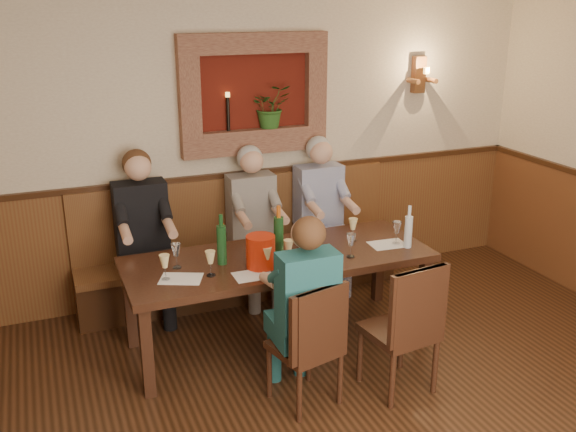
# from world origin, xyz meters

# --- Properties ---
(room_shell) EXTENTS (6.04, 6.04, 2.82)m
(room_shell) POSITION_xyz_m (0.00, 0.00, 1.89)
(room_shell) COLOR #C7B396
(room_shell) RESTS_ON ground
(wainscoting) EXTENTS (6.02, 6.02, 1.15)m
(wainscoting) POSITION_xyz_m (0.00, -0.00, 0.59)
(wainscoting) COLOR brown
(wainscoting) RESTS_ON ground
(wall_niche) EXTENTS (1.36, 0.30, 1.06)m
(wall_niche) POSITION_xyz_m (0.24, 2.94, 1.81)
(wall_niche) COLOR #54140C
(wall_niche) RESTS_ON ground
(wall_sconce) EXTENTS (0.25, 0.20, 0.35)m
(wall_sconce) POSITION_xyz_m (1.90, 2.93, 1.94)
(wall_sconce) COLOR brown
(wall_sconce) RESTS_ON ground
(dining_table) EXTENTS (2.40, 0.90, 0.75)m
(dining_table) POSITION_xyz_m (0.00, 1.85, 0.68)
(dining_table) COLOR black
(dining_table) RESTS_ON ground
(bench) EXTENTS (3.00, 0.45, 1.11)m
(bench) POSITION_xyz_m (0.00, 2.79, 0.33)
(bench) COLOR #381E0F
(bench) RESTS_ON ground
(chair_near_left) EXTENTS (0.49, 0.49, 0.92)m
(chair_near_left) POSITION_xyz_m (-0.13, 1.01, 0.27)
(chair_near_left) COLOR black
(chair_near_left) RESTS_ON ground
(chair_near_right) EXTENTS (0.49, 0.49, 0.99)m
(chair_near_right) POSITION_xyz_m (0.55, 0.91, 0.29)
(chair_near_right) COLOR black
(chair_near_right) RESTS_ON ground
(person_bench_left) EXTENTS (0.44, 0.54, 1.48)m
(person_bench_left) POSITION_xyz_m (-0.90, 2.69, 0.61)
(person_bench_left) COLOR black
(person_bench_left) RESTS_ON ground
(person_bench_mid) EXTENTS (0.42, 0.52, 1.43)m
(person_bench_mid) POSITION_xyz_m (0.09, 2.69, 0.59)
(person_bench_mid) COLOR #5C5854
(person_bench_mid) RESTS_ON ground
(person_bench_right) EXTENTS (0.43, 0.53, 1.46)m
(person_bench_right) POSITION_xyz_m (0.76, 2.69, 0.61)
(person_bench_right) COLOR navy
(person_bench_right) RESTS_ON ground
(person_chair_front) EXTENTS (0.40, 0.48, 1.37)m
(person_chair_front) POSITION_xyz_m (-0.13, 1.07, 0.56)
(person_chair_front) COLOR navy
(person_chair_front) RESTS_ON ground
(spittoon_bucket) EXTENTS (0.27, 0.27, 0.25)m
(spittoon_bucket) POSITION_xyz_m (-0.20, 1.69, 0.87)
(spittoon_bucket) COLOR red
(spittoon_bucket) RESTS_ON dining_table
(wine_bottle_green_a) EXTENTS (0.09, 0.09, 0.42)m
(wine_bottle_green_a) POSITION_xyz_m (-0.01, 1.82, 0.92)
(wine_bottle_green_a) COLOR #19471E
(wine_bottle_green_a) RESTS_ON dining_table
(wine_bottle_green_b) EXTENTS (0.09, 0.09, 0.39)m
(wine_bottle_green_b) POSITION_xyz_m (-0.45, 1.86, 0.91)
(wine_bottle_green_b) COLOR #19471E
(wine_bottle_green_b) RESTS_ON dining_table
(water_bottle) EXTENTS (0.07, 0.07, 0.35)m
(water_bottle) POSITION_xyz_m (1.03, 1.63, 0.89)
(water_bottle) COLOR silver
(water_bottle) RESTS_ON dining_table
(tasting_sheet_a) EXTENTS (0.36, 0.31, 0.00)m
(tasting_sheet_a) POSITION_xyz_m (-0.81, 1.71, 0.75)
(tasting_sheet_a) COLOR white
(tasting_sheet_a) RESTS_ON dining_table
(tasting_sheet_b) EXTENTS (0.28, 0.20, 0.00)m
(tasting_sheet_b) POSITION_xyz_m (0.15, 1.72, 0.75)
(tasting_sheet_b) COLOR white
(tasting_sheet_b) RESTS_ON dining_table
(tasting_sheet_c) EXTENTS (0.31, 0.23, 0.00)m
(tasting_sheet_c) POSITION_xyz_m (0.92, 1.74, 0.75)
(tasting_sheet_c) COLOR white
(tasting_sheet_c) RESTS_ON dining_table
(tasting_sheet_d) EXTENTS (0.28, 0.20, 0.00)m
(tasting_sheet_d) POSITION_xyz_m (-0.31, 1.57, 0.75)
(tasting_sheet_d) COLOR white
(tasting_sheet_d) RESTS_ON dining_table
(wine_glass_0) EXTENTS (0.08, 0.08, 0.19)m
(wine_glass_0) POSITION_xyz_m (-0.91, 1.73, 0.85)
(wine_glass_0) COLOR #EFD98F
(wine_glass_0) RESTS_ON dining_table
(wine_glass_1) EXTENTS (0.08, 0.08, 0.19)m
(wine_glass_1) POSITION_xyz_m (-0.19, 1.60, 0.85)
(wine_glass_1) COLOR #EFD98F
(wine_glass_1) RESTS_ON dining_table
(wine_glass_2) EXTENTS (0.08, 0.08, 0.19)m
(wine_glass_2) POSITION_xyz_m (-0.79, 1.91, 0.85)
(wine_glass_2) COLOR white
(wine_glass_2) RESTS_ON dining_table
(wine_glass_3) EXTENTS (0.08, 0.08, 0.19)m
(wine_glass_3) POSITION_xyz_m (0.01, 1.68, 0.85)
(wine_glass_3) COLOR #EFD98F
(wine_glass_3) RESTS_ON dining_table
(wine_glass_4) EXTENTS (0.08, 0.08, 0.19)m
(wine_glass_4) POSITION_xyz_m (0.20, 1.90, 0.85)
(wine_glass_4) COLOR #EFD98F
(wine_glass_4) RESTS_ON dining_table
(wine_glass_5) EXTENTS (0.08, 0.08, 0.19)m
(wine_glass_5) POSITION_xyz_m (0.99, 1.73, 0.85)
(wine_glass_5) COLOR white
(wine_glass_5) RESTS_ON dining_table
(wine_glass_6) EXTENTS (0.08, 0.08, 0.19)m
(wine_glass_6) POSITION_xyz_m (-0.59, 1.68, 0.85)
(wine_glass_6) COLOR #EFD98F
(wine_glass_6) RESTS_ON dining_table
(wine_glass_7) EXTENTS (0.08, 0.08, 0.19)m
(wine_glass_7) POSITION_xyz_m (0.69, 1.94, 0.85)
(wine_glass_7) COLOR #EFD98F
(wine_glass_7) RESTS_ON dining_table
(wine_glass_8) EXTENTS (0.08, 0.08, 0.19)m
(wine_glass_8) POSITION_xyz_m (0.51, 1.62, 0.85)
(wine_glass_8) COLOR white
(wine_glass_8) RESTS_ON dining_table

